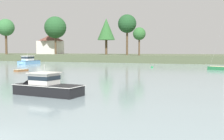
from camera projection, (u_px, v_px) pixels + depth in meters
The scene contains 11 objects.
far_shore_bank at pixel (187, 58), 96.68m from camera, with size 217.14×42.64×2.14m, color #4C563D.
cruiser_black at pixel (42, 90), 23.77m from camera, with size 6.86×2.89×3.35m.
dinghy_wood at pixel (21, 71), 49.77m from camera, with size 1.46×2.74×0.50m.
cruiser_skyblue at pixel (27, 62), 74.90m from camera, with size 2.73×7.73×4.42m.
mooring_buoy_green at pixel (152, 67), 60.18m from camera, with size 0.49×0.49×0.54m.
shore_tree_right_mid at pixel (6, 28), 107.99m from camera, with size 6.52×6.52×13.58m.
shore_tree_inland_c at pixel (127, 24), 90.72m from camera, with size 5.96×5.96×13.11m.
shore_tree_inland_a at pixel (55, 27), 111.83m from camera, with size 8.68×8.68×14.98m.
shore_tree_center at pixel (139, 34), 85.47m from camera, with size 3.87×3.87×8.52m.
shore_tree_left_mid at pixel (106, 29), 103.58m from camera, with size 6.44×6.44×13.26m.
cottage_behind_trees at pixel (50, 44), 119.56m from camera, with size 9.36×8.51×8.14m.
Camera 1 is at (9.39, -7.98, 3.73)m, focal length 45.22 mm.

